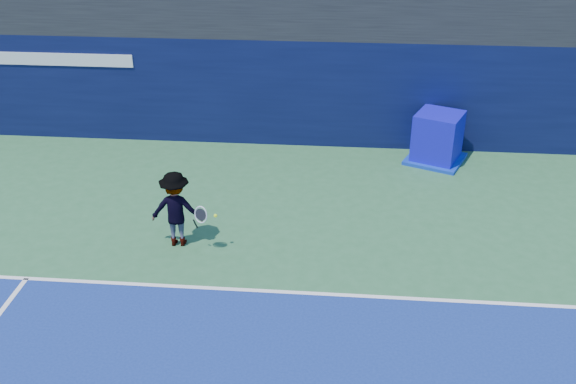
# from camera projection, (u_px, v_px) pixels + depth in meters

# --- Properties ---
(baseline) EXTENTS (24.00, 0.10, 0.01)m
(baseline) POSITION_uv_depth(u_px,v_px,m) (280.00, 292.00, 12.18)
(baseline) COLOR white
(baseline) RESTS_ON ground
(stadium_band) EXTENTS (36.00, 3.00, 1.20)m
(stadium_band) POSITION_uv_depth(u_px,v_px,m) (309.00, 7.00, 18.01)
(stadium_band) COLOR black
(stadium_band) RESTS_ON back_wall_assembly
(back_wall_assembly) EXTENTS (36.00, 1.03, 3.00)m
(back_wall_assembly) POSITION_uv_depth(u_px,v_px,m) (305.00, 90.00, 18.10)
(back_wall_assembly) COLOR #090F35
(back_wall_assembly) RESTS_ON ground
(equipment_cart) EXTENTS (1.85, 1.85, 1.36)m
(equipment_cart) POSITION_uv_depth(u_px,v_px,m) (437.00, 139.00, 17.17)
(equipment_cart) COLOR #120DB6
(equipment_cart) RESTS_ON ground
(tennis_player) EXTENTS (1.29, 0.72, 1.67)m
(tennis_player) POSITION_uv_depth(u_px,v_px,m) (176.00, 209.00, 13.34)
(tennis_player) COLOR white
(tennis_player) RESTS_ON ground
(tennis_ball) EXTENTS (0.07, 0.07, 0.07)m
(tennis_ball) POSITION_uv_depth(u_px,v_px,m) (216.00, 216.00, 13.15)
(tennis_ball) COLOR #CAEE1A
(tennis_ball) RESTS_ON ground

